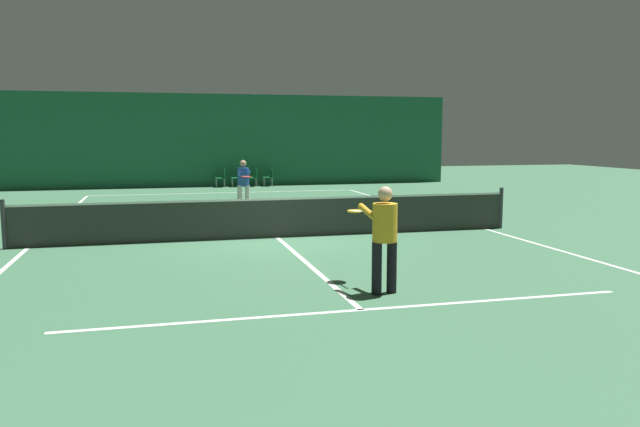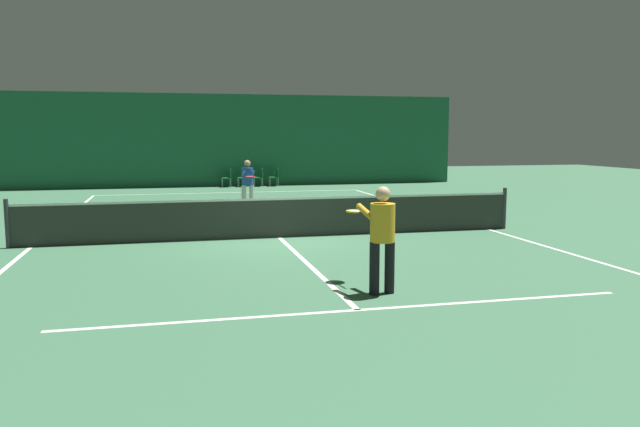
% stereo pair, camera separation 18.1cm
% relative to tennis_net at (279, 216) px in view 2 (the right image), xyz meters
% --- Properties ---
extents(ground_plane, '(60.00, 60.00, 0.00)m').
position_rel_tennis_net_xyz_m(ground_plane, '(0.00, 0.00, -0.51)').
color(ground_plane, '#386647').
extents(backdrop_curtain, '(23.00, 0.12, 4.33)m').
position_rel_tennis_net_xyz_m(backdrop_curtain, '(0.00, 15.32, 1.66)').
color(backdrop_curtain, '#1E5B3D').
rests_on(backdrop_curtain, ground).
extents(court_line_baseline_far, '(11.00, 0.10, 0.00)m').
position_rel_tennis_net_xyz_m(court_line_baseline_far, '(0.00, 11.90, -0.51)').
color(court_line_baseline_far, silver).
rests_on(court_line_baseline_far, ground).
extents(court_line_service_far, '(8.25, 0.10, 0.00)m').
position_rel_tennis_net_xyz_m(court_line_service_far, '(0.00, 6.40, -0.51)').
color(court_line_service_far, silver).
rests_on(court_line_service_far, ground).
extents(court_line_service_near, '(8.25, 0.10, 0.00)m').
position_rel_tennis_net_xyz_m(court_line_service_near, '(0.00, -6.40, -0.51)').
color(court_line_service_near, silver).
rests_on(court_line_service_near, ground).
extents(court_line_sideline_left, '(0.10, 23.80, 0.00)m').
position_rel_tennis_net_xyz_m(court_line_sideline_left, '(-5.50, 0.00, -0.51)').
color(court_line_sideline_left, silver).
rests_on(court_line_sideline_left, ground).
extents(court_line_sideline_right, '(0.10, 23.80, 0.00)m').
position_rel_tennis_net_xyz_m(court_line_sideline_right, '(5.50, 0.00, -0.51)').
color(court_line_sideline_right, silver).
rests_on(court_line_sideline_right, ground).
extents(court_line_centre, '(0.10, 12.80, 0.00)m').
position_rel_tennis_net_xyz_m(court_line_centre, '(0.00, 0.00, -0.51)').
color(court_line_centre, silver).
rests_on(court_line_centre, ground).
extents(tennis_net, '(12.00, 0.10, 1.07)m').
position_rel_tennis_net_xyz_m(tennis_net, '(0.00, 0.00, 0.00)').
color(tennis_net, '#2D332D').
rests_on(tennis_net, ground).
extents(player_near, '(0.53, 1.38, 1.67)m').
position_rel_tennis_net_xyz_m(player_near, '(0.62, -5.57, 0.46)').
color(player_near, black).
rests_on(player_near, ground).
extents(player_far, '(0.42, 1.34, 1.61)m').
position_rel_tennis_net_xyz_m(player_far, '(-0.02, 5.81, 0.43)').
color(player_far, beige).
rests_on(player_far, ground).
extents(courtside_chair_0, '(0.44, 0.44, 0.84)m').
position_rel_tennis_net_xyz_m(courtside_chair_0, '(0.15, 14.77, -0.03)').
color(courtside_chair_0, '#99999E').
rests_on(courtside_chair_0, ground).
extents(courtside_chair_1, '(0.44, 0.44, 0.84)m').
position_rel_tennis_net_xyz_m(courtside_chair_1, '(0.89, 14.77, -0.03)').
color(courtside_chair_1, '#99999E').
rests_on(courtside_chair_1, ground).
extents(courtside_chair_2, '(0.44, 0.44, 0.84)m').
position_rel_tennis_net_xyz_m(courtside_chair_2, '(1.64, 14.77, -0.03)').
color(courtside_chair_2, '#99999E').
rests_on(courtside_chair_2, ground).
extents(courtside_chair_3, '(0.44, 0.44, 0.84)m').
position_rel_tennis_net_xyz_m(courtside_chair_3, '(2.39, 14.77, -0.03)').
color(courtside_chair_3, '#99999E').
rests_on(courtside_chair_3, ground).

